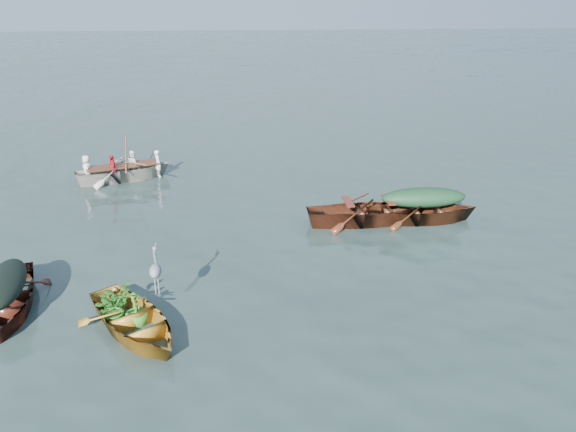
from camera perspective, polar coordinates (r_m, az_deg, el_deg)
name	(u,v)px	position (r m, az deg, el deg)	size (l,w,h in m)	color
ground	(296,298)	(11.62, 0.78, -8.36)	(140.00, 140.00, 0.00)	#2D3F3B
yellow_dinghy	(135,333)	(10.96, -15.26, -11.38)	(1.46, 3.37, 0.92)	#BF7425
dark_covered_boat	(11,310)	(12.49, -26.32, -8.59)	(1.35, 3.65, 0.91)	#471A10
green_tarp_boat	(421,222)	(15.61, 13.39, -0.55)	(1.29, 4.13, 0.95)	#452510
open_wooden_boat	(367,223)	(15.23, 8.03, -0.73)	(1.40, 4.51, 1.06)	#522014
rowed_boat	(125,180)	(19.15, -16.23, 3.51)	(1.26, 4.20, 0.99)	beige
dark_tarp_cover	(5,281)	(12.19, -26.85, -5.94)	(0.75, 2.01, 0.40)	black
green_tarp_cover	(424,196)	(15.34, 13.64, 1.97)	(0.71, 2.27, 0.52)	#183C24
thwart_benches	(368,204)	(15.02, 8.14, 1.20)	(0.84, 2.25, 0.04)	#561E14
heron	(156,279)	(10.72, -13.25, -6.20)	(0.28, 0.40, 0.92)	gray
dinghy_weeds	(119,285)	(11.01, -16.82, -6.73)	(0.70, 0.90, 0.60)	#316E1D
rowers	(122,154)	(18.89, -16.52, 6.03)	(1.13, 2.94, 0.76)	white
oars	(123,165)	(18.99, -16.40, 5.02)	(2.60, 0.60, 0.06)	brown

